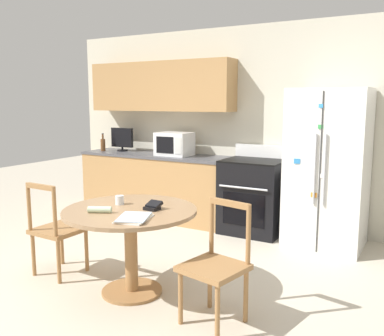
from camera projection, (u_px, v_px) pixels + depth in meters
ground_plane at (112, 294)px, 3.67m from camera, size 14.00×14.00×0.00m
back_wall at (216, 115)px, 5.82m from camera, size 5.20×0.44×2.60m
kitchen_counter at (156, 185)px, 6.10m from camera, size 2.23×0.64×0.90m
refrigerator at (328, 169)px, 4.79m from camera, size 0.83×0.79×1.78m
oven_range at (254, 196)px, 5.35m from camera, size 0.74×0.68×1.08m
microwave at (174, 144)px, 5.84m from camera, size 0.46×0.36×0.32m
countertop_tv at (122, 139)px, 6.36m from camera, size 0.37×0.16×0.34m
counter_bottle at (103, 144)px, 6.37m from camera, size 0.07×0.07×0.26m
dining_table at (131, 227)px, 3.61m from camera, size 1.13×1.13×0.74m
dining_chair_right at (216, 266)px, 3.15m from camera, size 0.50×0.50×0.90m
dining_chair_left at (57, 230)px, 4.03m from camera, size 0.43×0.43×0.90m
candle_glass at (120, 201)px, 3.74m from camera, size 0.08×0.08×0.08m
folded_napkin at (100, 210)px, 3.46m from camera, size 0.19×0.13×0.05m
wallet at (153, 206)px, 3.56m from camera, size 0.13×0.13×0.07m
mail_stack at (134, 218)px, 3.27m from camera, size 0.32×0.36×0.02m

